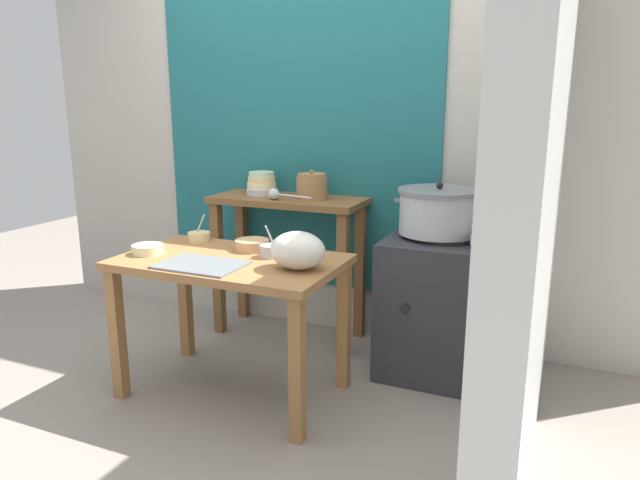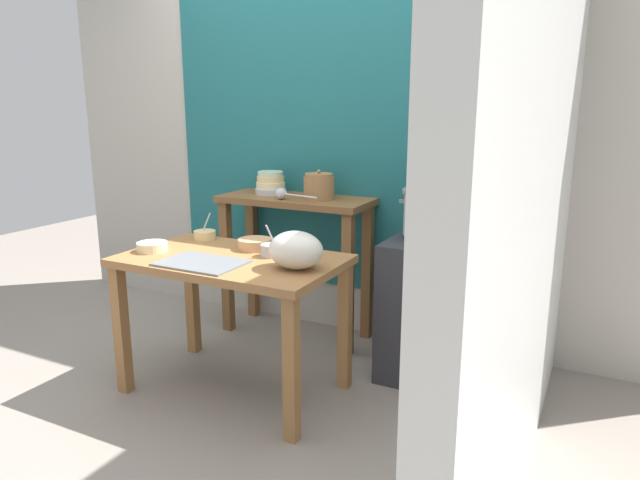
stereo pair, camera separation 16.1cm
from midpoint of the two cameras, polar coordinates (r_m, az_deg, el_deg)
The scene contains 18 objects.
ground_plane at distance 3.12m, azimuth -6.80°, elevation -14.69°, with size 9.00×9.00×0.00m, color gray.
wall_back at distance 3.68m, azimuth 3.37°, elevation 10.86°, with size 4.40×0.12×2.60m.
wall_right at distance 2.49m, azimuth 23.50°, elevation 8.49°, with size 0.30×3.20×2.60m.
prep_table at distance 2.92m, azimuth -7.16°, elevation -3.78°, with size 1.10×0.66×0.72m.
back_shelf_table at distance 3.61m, azimuth -1.17°, elevation 0.82°, with size 0.96×0.40×0.90m.
stove_block at distance 3.24m, azimuth 13.69°, elevation -6.54°, with size 0.60×0.61×0.78m.
steamer_pot at distance 3.13m, azimuth 13.59°, elevation 2.65°, with size 0.49×0.44×0.28m.
clay_pot at distance 3.48m, azimuth 1.22°, elevation 5.33°, with size 0.19×0.19×0.18m.
bowl_stack_enamel at distance 3.69m, azimuth -3.68°, elevation 5.61°, with size 0.20×0.20×0.14m.
ladle at distance 3.47m, azimuth -2.38°, elevation 4.60°, with size 0.30×0.09×0.07m.
serving_tray at distance 2.78m, azimuth -10.06°, elevation -2.26°, with size 0.40×0.28×0.01m, color slate.
plastic_bag at distance 2.64m, azimuth -0.68°, elevation -1.02°, with size 0.26×0.22×0.18m, color silver.
wide_pan at distance 2.95m, azimuth 18.52°, elevation -0.32°, with size 0.21×0.21×0.04m, color #B7BABF.
prep_bowl_0 at distance 3.02m, azimuth -4.95°, elevation -0.36°, with size 0.18×0.18×0.05m.
prep_bowl_1 at distance 2.87m, azimuth -3.27°, elevation -0.97°, with size 0.11×0.11×0.17m.
prep_bowl_2 at distance 2.87m, azimuth -0.79°, elevation -0.96°, with size 0.12×0.12×0.06m.
prep_bowl_3 at distance 3.27m, azimuth -9.99°, elevation 0.54°, with size 0.12×0.12×0.15m.
prep_bowl_4 at distance 3.07m, azimuth -14.89°, elevation -0.62°, with size 0.16×0.16×0.05m.
Camera 2 is at (1.63, -2.24, 1.47)m, focal length 32.24 mm.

